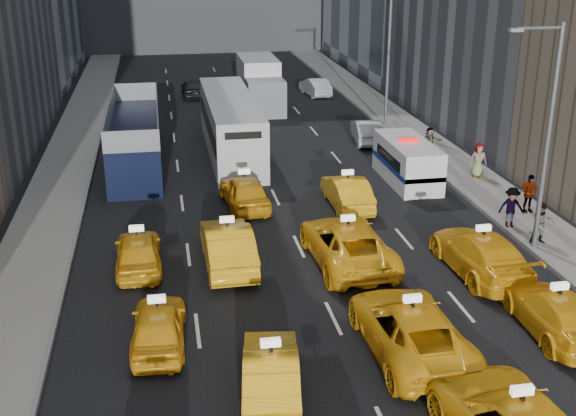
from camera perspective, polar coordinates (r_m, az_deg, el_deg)
name	(u,v)px	position (r m, az deg, el deg)	size (l,w,h in m)	color
sidewalk_west	(63,176)	(39.71, -17.36, 2.43)	(3.00, 90.00, 0.15)	gray
sidewalk_east	(442,156)	(42.39, 12.05, 4.07)	(3.00, 90.00, 0.15)	gray
curb_west	(91,174)	(39.54, -15.28, 2.59)	(0.15, 90.00, 0.18)	slate
curb_east	(418,157)	(41.87, 10.21, 4.01)	(0.15, 90.00, 0.18)	slate
streetlight_near	(546,132)	(29.30, 19.71, 5.69)	(2.15, 0.22, 9.00)	#595B60
streetlight_far	(387,53)	(47.33, 7.81, 12.07)	(2.15, 0.22, 9.00)	#595B60
taxi_8	(158,325)	(22.83, -10.20, -9.12)	(1.64, 4.07, 1.39)	#F8AC14
taxi_9	(271,372)	(20.29, -1.37, -12.84)	(1.51, 4.33, 1.43)	#F8AC14
taxi_10	(410,329)	(22.41, 9.64, -9.37)	(2.66, 5.77, 1.60)	#F8AC14
taxi_11	(556,312)	(24.66, 20.41, -7.74)	(2.00, 4.92, 1.43)	#F8AC14
taxi_12	(138,251)	(27.92, -11.75, -3.37)	(1.71, 4.25, 1.45)	#F8AC14
taxi_13	(228,245)	(27.69, -4.79, -2.94)	(1.78, 5.09, 1.68)	#F8AC14
taxi_14	(347,243)	(27.88, 4.70, -2.79)	(2.74, 5.94, 1.65)	#F8AC14
taxi_15	(481,253)	(27.92, 15.00, -3.48)	(2.26, 5.56, 1.61)	#F8AC14
taxi_16	(245,192)	(33.59, -3.45, 1.30)	(1.80, 4.47, 1.52)	#F8AC14
taxi_17	(347,192)	(33.67, 4.69, 1.28)	(1.56, 4.49, 1.48)	#F8AC14
nypd_van	(407,162)	(37.44, 9.41, 3.59)	(2.42, 5.52, 2.32)	white
double_decker	(135,135)	(40.44, -11.98, 5.64)	(3.12, 11.76, 3.39)	black
city_bus	(231,125)	(42.09, -4.56, 6.53)	(3.17, 12.73, 3.26)	silver
box_truck	(260,84)	(53.45, -2.23, 9.77)	(3.47, 7.94, 3.52)	white
misc_car_0	(366,131)	(44.56, 6.21, 6.05)	(1.48, 4.25, 1.40)	#B6BBBF
misc_car_1	(137,97)	(54.75, -11.81, 8.55)	(2.46, 5.33, 1.48)	black
misc_car_2	(248,84)	(58.68, -3.20, 9.78)	(2.14, 5.26, 1.53)	slate
misc_car_3	(193,87)	(57.76, -7.52, 9.43)	(1.73, 4.31, 1.47)	black
misc_car_4	(315,86)	(57.91, 2.16, 9.58)	(1.46, 4.18, 1.38)	#B6BABF
pedestrian_1	(542,224)	(30.92, 19.41, -1.16)	(0.84, 0.46, 1.72)	gray
pedestrian_2	(511,207)	(32.23, 17.23, 0.05)	(1.16, 0.48, 1.79)	gray
pedestrian_3	(529,193)	(34.25, 18.49, 1.10)	(1.04, 0.47, 1.77)	gray
pedestrian_4	(478,160)	(38.62, 14.80, 3.70)	(0.88, 0.48, 1.80)	gray
pedestrian_5	(429,142)	(41.62, 11.12, 5.14)	(1.56, 0.45, 1.69)	gray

